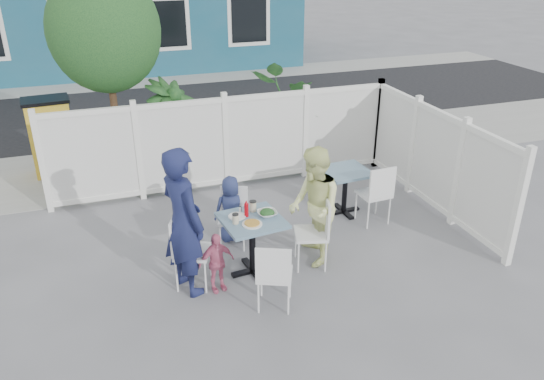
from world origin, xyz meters
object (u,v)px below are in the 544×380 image
object	(u,v)px
main_table	(252,231)
chair_left	(186,245)
spare_table	(345,180)
boy	(231,209)
woman	(314,207)
man	(183,222)
chair_near	(274,272)
chair_right	(317,227)
utility_cabinet	(52,138)
toddler	(216,262)
chair_back	(234,212)

from	to	relation	value
main_table	chair_left	distance (m)	0.84
spare_table	boy	size ratio (longest dim) A/B	0.75
spare_table	woman	size ratio (longest dim) A/B	0.46
main_table	man	bearing A→B (deg)	-175.04
main_table	boy	bearing A→B (deg)	92.51
spare_table	chair_left	distance (m)	2.91
chair_near	man	distance (m)	1.22
chair_left	chair_right	distance (m)	1.70
utility_cabinet	woman	xyz separation A→B (m)	(3.32, -4.26, 0.12)
woman	toddler	size ratio (longest dim) A/B	2.04
woman	boy	distance (m)	1.28
spare_table	woman	bearing A→B (deg)	-132.26
utility_cabinet	chair_back	xyz separation A→B (m)	(2.45, -3.48, -0.19)
spare_table	man	distance (m)	2.99
chair_left	chair_right	size ratio (longest dim) A/B	1.00
utility_cabinet	chair_left	distance (m)	4.56
chair_right	man	size ratio (longest dim) A/B	0.52
main_table	chair_near	xyz separation A→B (m)	(0.01, -0.82, -0.09)
toddler	woman	bearing A→B (deg)	0.10
woman	chair_near	bearing A→B (deg)	-36.53
toddler	chair_left	bearing A→B (deg)	132.15
utility_cabinet	chair_near	distance (m)	5.67
chair_back	toddler	size ratio (longest dim) A/B	1.07
woman	spare_table	bearing A→B (deg)	146.27
spare_table	man	world-z (taller)	man
toddler	chair_near	bearing A→B (deg)	-57.83
main_table	spare_table	world-z (taller)	main_table
chair_left	woman	xyz separation A→B (m)	(1.69, -0.00, 0.24)
main_table	man	size ratio (longest dim) A/B	0.44
utility_cabinet	spare_table	size ratio (longest dim) A/B	1.86
spare_table	chair_left	xyz separation A→B (m)	(-2.69, -1.10, -0.01)
utility_cabinet	man	size ratio (longest dim) A/B	0.73
chair_left	chair_right	world-z (taller)	chair_right
utility_cabinet	chair_back	world-z (taller)	utility_cabinet
main_table	chair_left	bearing A→B (deg)	178.72
chair_right	toddler	size ratio (longest dim) A/B	1.23
spare_table	chair_right	size ratio (longest dim) A/B	0.76
spare_table	woman	distance (m)	1.52
man	toddler	xyz separation A→B (m)	(0.34, -0.15, -0.54)
spare_table	chair_right	distance (m)	1.58
chair_near	boy	bearing A→B (deg)	115.40
chair_left	woman	distance (m)	1.70
woman	man	bearing A→B (deg)	-78.45
man	woman	xyz separation A→B (m)	(1.70, 0.09, -0.13)
utility_cabinet	chair_left	size ratio (longest dim) A/B	1.42
man	toddler	size ratio (longest dim) A/B	2.38
main_table	spare_table	bearing A→B (deg)	31.26
toddler	chair_back	bearing A→B (deg)	54.16
main_table	chair_right	size ratio (longest dim) A/B	0.85
main_table	chair_right	world-z (taller)	chair_right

